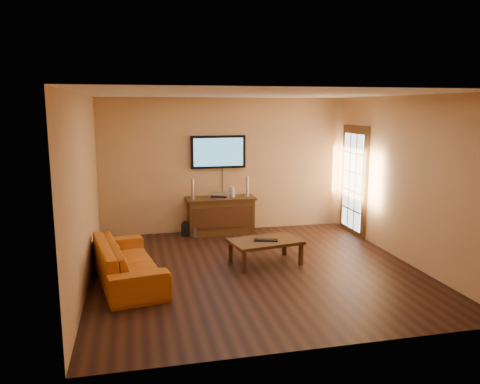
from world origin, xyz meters
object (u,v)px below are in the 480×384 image
object	(u,v)px
coffee_table	(266,243)
av_receiver	(220,196)
television	(218,152)
sofa	(127,255)
speaker_right	(247,187)
bottle	(195,234)
subwoofer	(189,229)
keyboard	(266,240)
game_console	(232,192)
speaker_left	(193,190)
media_console	(221,215)

from	to	relation	value
coffee_table	av_receiver	bearing A→B (deg)	101.38
television	sofa	world-z (taller)	television
speaker_right	av_receiver	distance (m)	0.59
television	speaker_right	size ratio (longest dim) A/B	2.78
av_receiver	bottle	bearing A→B (deg)	-133.21
sofa	subwoofer	bearing A→B (deg)	-36.83
coffee_table	bottle	bearing A→B (deg)	118.78
av_receiver	keyboard	bearing A→B (deg)	-56.78
subwoofer	game_console	bearing A→B (deg)	17.66
speaker_left	game_console	xyz separation A→B (m)	(0.80, 0.07, -0.09)
speaker_right	subwoofer	size ratio (longest dim) A/B	1.59
coffee_table	av_receiver	size ratio (longest dim) A/B	3.37
television	speaker_right	xyz separation A→B (m)	(0.55, -0.19, -0.70)
av_receiver	subwoofer	world-z (taller)	av_receiver
media_console	coffee_table	xyz separation A→B (m)	(0.37, -1.98, -0.02)
coffee_table	sofa	size ratio (longest dim) A/B	0.60
coffee_table	sofa	xyz separation A→B (m)	(-2.17, -0.30, 0.05)
television	game_console	size ratio (longest dim) A/B	5.57
game_console	bottle	size ratio (longest dim) A/B	0.94
speaker_left	speaker_right	size ratio (longest dim) A/B	1.01
sofa	speaker_left	bearing A→B (deg)	-39.12
media_console	speaker_left	distance (m)	0.79
media_console	game_console	size ratio (longest dim) A/B	6.88
av_receiver	subwoofer	distance (m)	0.91
game_console	subwoofer	world-z (taller)	game_console
television	sofa	distance (m)	3.31
game_console	av_receiver	bearing A→B (deg)	175.20
coffee_table	speaker_left	size ratio (longest dim) A/B	3.03
media_console	sofa	distance (m)	2.90
coffee_table	bottle	xyz separation A→B (m)	(-0.93, 1.70, -0.25)
coffee_table	keyboard	distance (m)	0.07
speaker_left	speaker_right	distance (m)	1.11
sofa	speaker_right	xyz separation A→B (m)	(2.35, 2.31, 0.52)
television	keyboard	bearing A→B (deg)	-80.70
television	sofa	size ratio (longest dim) A/B	0.55
coffee_table	speaker_left	world-z (taller)	speaker_left
speaker_right	av_receiver	world-z (taller)	speaker_right
coffee_table	game_console	size ratio (longest dim) A/B	6.13
subwoofer	keyboard	world-z (taller)	keyboard
coffee_table	game_console	xyz separation A→B (m)	(-0.13, 2.02, 0.49)
speaker_left	av_receiver	bearing A→B (deg)	0.22
bottle	keyboard	bearing A→B (deg)	-61.90
av_receiver	keyboard	xyz separation A→B (m)	(0.39, -1.98, -0.37)
speaker_left	bottle	size ratio (longest dim) A/B	1.89
coffee_table	av_receiver	xyz separation A→B (m)	(-0.39, 1.95, 0.43)
coffee_table	speaker_right	xyz separation A→B (m)	(0.18, 2.01, 0.57)
subwoofer	bottle	xyz separation A→B (m)	(0.08, -0.30, -0.03)
av_receiver	television	bearing A→B (deg)	107.79
keyboard	sofa	bearing A→B (deg)	-173.08
sofa	keyboard	bearing A→B (deg)	-93.27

